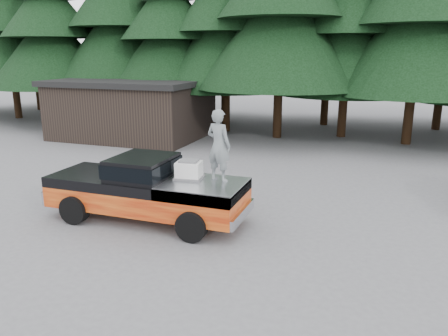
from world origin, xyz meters
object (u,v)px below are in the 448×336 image
(pickup_truck, at_px, (147,198))
(man_on_bed, at_px, (219,145))
(air_compressor, at_px, (189,171))
(utility_building, at_px, (133,108))

(pickup_truck, distance_m, man_on_bed, 2.73)
(air_compressor, bearing_deg, utility_building, 120.18)
(pickup_truck, bearing_deg, air_compressor, 10.90)
(pickup_truck, relative_size, air_compressor, 8.68)
(pickup_truck, distance_m, air_compressor, 1.57)
(pickup_truck, xyz_separation_m, utility_building, (-7.27, 11.42, 1.00))
(man_on_bed, bearing_deg, air_compressor, 21.72)
(pickup_truck, xyz_separation_m, air_compressor, (1.26, 0.24, 0.90))
(air_compressor, height_order, man_on_bed, man_on_bed)
(air_compressor, relative_size, man_on_bed, 0.34)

